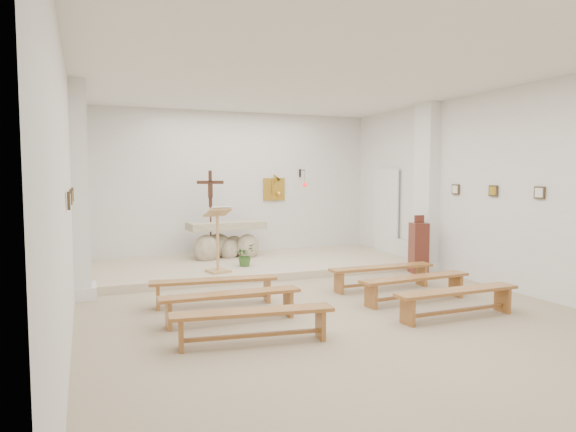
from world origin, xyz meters
name	(u,v)px	position (x,y,z in m)	size (l,w,h in m)	color
ground	(321,307)	(0.00, 0.00, 0.00)	(7.00, 10.00, 0.00)	tan
wall_left	(69,195)	(-3.49, 0.00, 1.75)	(0.02, 10.00, 3.50)	silver
wall_right	(503,189)	(3.49, 0.00, 1.75)	(0.02, 10.00, 3.50)	silver
wall_back	(233,186)	(0.00, 4.99, 1.75)	(7.00, 0.02, 3.50)	silver
ceiling	(323,73)	(0.00, 0.00, 3.49)	(7.00, 10.00, 0.02)	silver
sanctuary_platform	(252,265)	(0.00, 3.50, 0.07)	(6.98, 3.00, 0.15)	#C1B394
pilaster_left	(80,191)	(-3.37, 2.00, 1.75)	(0.26, 0.55, 3.50)	white
pilaster_right	(426,187)	(3.37, 2.00, 1.75)	(0.26, 0.55, 3.50)	white
gold_wall_relief	(274,189)	(1.05, 4.96, 1.65)	(0.55, 0.04, 0.55)	gold
sanctuary_lamp	(304,183)	(1.75, 4.71, 1.81)	(0.11, 0.36, 0.44)	black
station_frame_left_front	(69,201)	(-3.47, -0.80, 1.72)	(0.03, 0.20, 0.20)	#3D2E1B
station_frame_left_mid	(71,197)	(-3.47, 0.20, 1.72)	(0.03, 0.20, 0.20)	#3D2E1B
station_frame_left_rear	(73,194)	(-3.47, 1.20, 1.72)	(0.03, 0.20, 0.20)	#3D2E1B
station_frame_right_front	(539,193)	(3.47, -0.80, 1.72)	(0.03, 0.20, 0.20)	#3D2E1B
station_frame_right_mid	(493,191)	(3.47, 0.20, 1.72)	(0.03, 0.20, 0.20)	#3D2E1B
station_frame_right_rear	(456,189)	(3.47, 1.20, 1.72)	(0.03, 0.20, 0.20)	#3D2E1B
radiator_left	(80,274)	(-3.43, 2.70, 0.27)	(0.10, 0.85, 0.52)	silver
radiator_right	(408,252)	(3.43, 2.70, 0.27)	(0.10, 0.85, 0.52)	silver
altar	(225,243)	(-0.39, 4.19, 0.49)	(1.76, 0.82, 0.88)	beige
lectern	(218,240)	(-0.98, 2.52, 0.78)	(0.52, 0.47, 1.27)	tan
crucifix_stand	(211,208)	(-0.71, 4.26, 1.28)	(0.59, 0.26, 1.95)	#3B1D12
potted_plant	(245,255)	(-0.31, 3.00, 0.38)	(0.41, 0.35, 0.45)	#365F26
donation_pedestal	(419,247)	(3.03, 1.75, 0.52)	(0.37, 0.37, 1.19)	maroon
bench_left_front	(214,285)	(-1.50, 0.70, 0.31)	(1.96, 0.52, 0.41)	#99612C
bench_right_front	(382,272)	(1.50, 0.70, 0.31)	(1.94, 0.31, 0.41)	#99612C
bench_left_second	(231,300)	(-1.50, -0.28, 0.31)	(1.94, 0.32, 0.41)	#99612C
bench_right_second	(415,283)	(1.50, -0.28, 0.31)	(1.96, 0.44, 0.41)	#99612C
bench_left_third	(253,319)	(-1.50, -1.26, 0.31)	(1.96, 0.56, 0.41)	#99612C
bench_right_third	(457,297)	(1.50, -1.26, 0.31)	(1.95, 0.35, 0.41)	#99612C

